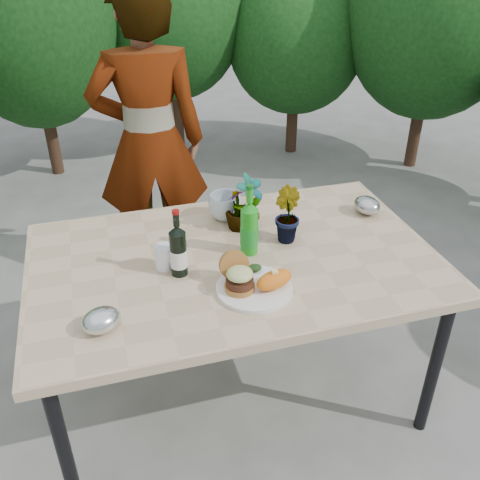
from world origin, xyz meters
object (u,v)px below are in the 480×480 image
object	(u,v)px
person	(150,143)
dinner_plate	(254,288)
patio_table	(234,270)
wine_bottle	(178,251)

from	to	relation	value
person	dinner_plate	bearing A→B (deg)	102.65
patio_table	dinner_plate	xyz separation A→B (m)	(0.01, -0.22, 0.06)
patio_table	dinner_plate	size ratio (longest dim) A/B	5.71
dinner_plate	person	bearing A→B (deg)	98.47
patio_table	wine_bottle	size ratio (longest dim) A/B	5.88
patio_table	wine_bottle	world-z (taller)	wine_bottle
patio_table	dinner_plate	distance (m)	0.23
wine_bottle	person	xyz separation A→B (m)	(0.05, 1.11, -0.00)
wine_bottle	person	world-z (taller)	person
wine_bottle	person	size ratio (longest dim) A/B	0.16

